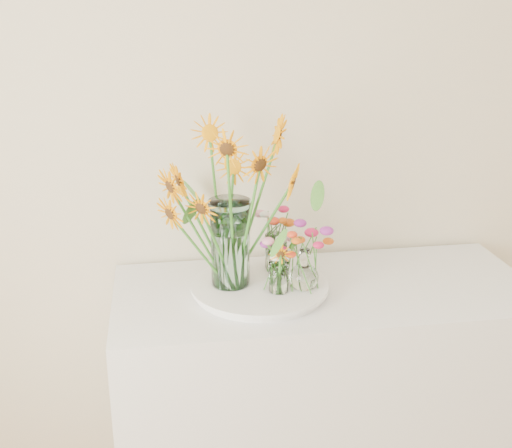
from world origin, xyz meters
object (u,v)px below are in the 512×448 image
(counter, at_px, (321,402))
(small_vase_b, at_px, (304,269))
(small_vase_c, at_px, (276,253))
(mason_jar, at_px, (230,243))
(tray, at_px, (260,289))
(small_vase_a, at_px, (279,277))

(counter, height_order, small_vase_b, small_vase_b)
(small_vase_c, bearing_deg, mason_jar, -150.50)
(tray, xyz_separation_m, small_vase_a, (0.05, -0.06, 0.07))
(mason_jar, relative_size, small_vase_c, 2.25)
(mason_jar, bearing_deg, small_vase_a, -29.38)
(counter, relative_size, small_vase_c, 10.77)
(counter, xyz_separation_m, small_vase_c, (-0.15, 0.11, 0.54))
(tray, relative_size, small_vase_b, 3.10)
(tray, relative_size, mason_jar, 1.46)
(small_vase_a, xyz_separation_m, small_vase_b, (0.09, 0.02, 0.01))
(tray, bearing_deg, mason_jar, 169.70)
(mason_jar, xyz_separation_m, small_vase_c, (0.17, 0.09, -0.08))
(small_vase_a, bearing_deg, small_vase_c, 82.14)
(mason_jar, height_order, small_vase_b, mason_jar)
(tray, relative_size, small_vase_c, 3.28)
(tray, height_order, small_vase_a, small_vase_a)
(mason_jar, height_order, small_vase_c, mason_jar)
(small_vase_c, bearing_deg, counter, -36.42)
(tray, xyz_separation_m, mason_jar, (-0.09, 0.02, 0.16))
(counter, xyz_separation_m, mason_jar, (-0.32, 0.01, 0.62))
(counter, xyz_separation_m, small_vase_b, (-0.09, -0.05, 0.54))
(mason_jar, height_order, small_vase_a, mason_jar)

